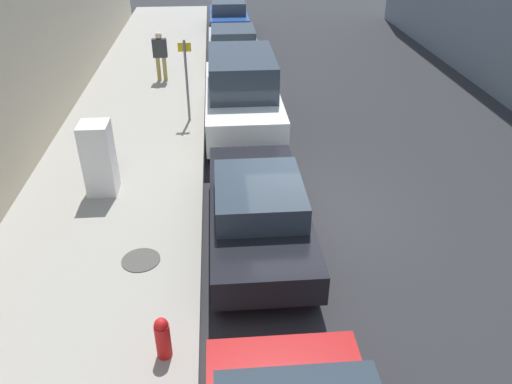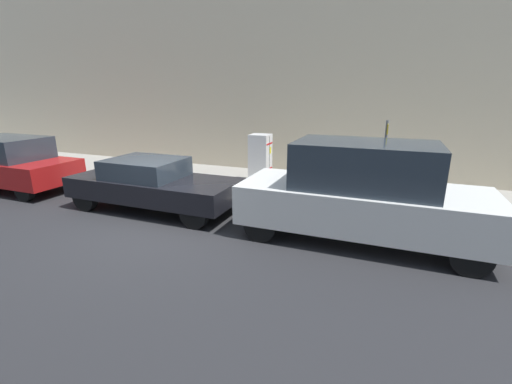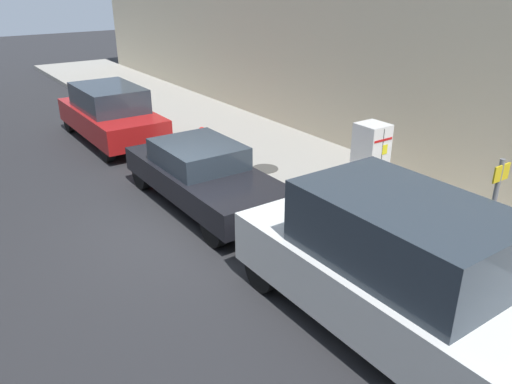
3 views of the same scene
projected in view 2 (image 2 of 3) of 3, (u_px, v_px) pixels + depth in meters
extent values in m
plane|color=#28282B|center=(154.00, 228.00, 8.22)|extent=(80.00, 80.00, 0.00)
cube|color=#9E998E|center=(231.00, 183.00, 12.00)|extent=(4.07, 44.00, 0.16)
cube|color=beige|center=(264.00, 73.00, 13.81)|extent=(2.39, 39.60, 7.77)
cube|color=white|center=(260.00, 159.00, 11.52)|extent=(0.62, 0.65, 1.63)
cube|color=black|center=(269.00, 159.00, 11.41)|extent=(0.01, 0.01, 1.55)
cube|color=yellow|center=(270.00, 150.00, 11.39)|extent=(0.16, 0.01, 0.22)
cube|color=red|center=(270.00, 144.00, 11.26)|extent=(0.56, 0.01, 0.05)
cube|color=red|center=(269.00, 169.00, 11.50)|extent=(0.56, 0.01, 0.05)
cylinder|color=#47443F|center=(179.00, 182.00, 11.67)|extent=(0.70, 0.70, 0.02)
cylinder|color=slate|center=(383.00, 168.00, 8.46)|extent=(0.07, 0.07, 2.33)
cube|color=yellow|center=(388.00, 129.00, 8.18)|extent=(0.36, 0.02, 0.24)
cylinder|color=red|center=(114.00, 173.00, 11.84)|extent=(0.22, 0.22, 0.59)
sphere|color=red|center=(113.00, 164.00, 11.75)|extent=(0.20, 0.20, 0.20)
sphere|color=black|center=(289.00, 177.00, 11.43)|extent=(0.50, 0.50, 0.50)
cube|color=red|center=(10.00, 169.00, 11.38)|extent=(1.90, 4.70, 0.70)
cube|color=#2D3842|center=(5.00, 148.00, 11.19)|extent=(1.67, 2.58, 0.70)
cylinder|color=black|center=(72.00, 178.00, 11.59)|extent=(0.22, 0.65, 0.65)
cylinder|color=black|center=(24.00, 191.00, 10.12)|extent=(0.22, 0.65, 0.65)
cylinder|color=black|center=(2.00, 170.00, 12.84)|extent=(0.22, 0.65, 0.65)
cube|color=black|center=(154.00, 187.00, 9.33)|extent=(1.82, 4.66, 0.55)
cube|color=#2D3842|center=(146.00, 168.00, 9.26)|extent=(1.60, 1.96, 0.50)
cylinder|color=black|center=(224.00, 196.00, 9.49)|extent=(0.22, 0.72, 0.72)
cylinder|color=black|center=(194.00, 214.00, 8.10)|extent=(0.22, 0.72, 0.72)
cylinder|color=black|center=(126.00, 184.00, 10.71)|extent=(0.22, 0.72, 0.72)
cylinder|color=black|center=(85.00, 198.00, 9.32)|extent=(0.22, 0.72, 0.72)
cube|color=silver|center=(361.00, 206.00, 7.36)|extent=(2.01, 5.18, 0.85)
cube|color=#2D3842|center=(365.00, 165.00, 7.11)|extent=(1.77, 2.85, 0.95)
cylinder|color=black|center=(456.00, 223.00, 7.56)|extent=(0.22, 0.71, 0.71)
cylinder|color=black|center=(472.00, 257.00, 6.00)|extent=(0.22, 0.71, 0.71)
cylinder|color=black|center=(284.00, 202.00, 8.97)|extent=(0.22, 0.71, 0.71)
cylinder|color=black|center=(260.00, 226.00, 7.40)|extent=(0.22, 0.71, 0.71)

